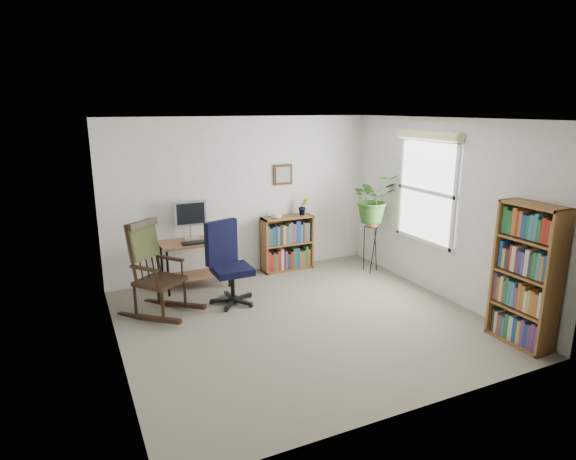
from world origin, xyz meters
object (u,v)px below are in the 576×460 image
low_bookshelf (287,243)px  office_chair (232,263)px  tall_bookshelf (526,276)px  desk (195,264)px  rocking_chair (159,268)px

low_bookshelf → office_chair: bearing=-142.5°
tall_bookshelf → desk: bearing=130.9°
rocking_chair → tall_bookshelf: bearing=-73.4°
low_bookshelf → tall_bookshelf: bearing=-69.2°
desk → office_chair: bearing=-71.2°
office_chair → rocking_chair: 0.92m
desk → tall_bookshelf: 4.28m
desk → tall_bookshelf: tall_bookshelf is taller
rocking_chair → low_bookshelf: (2.16, 0.89, -0.17)m
office_chair → rocking_chair: (-0.92, 0.06, 0.05)m
office_chair → tall_bookshelf: bearing=-61.9°
office_chair → low_bookshelf: office_chair is taller
desk → rocking_chair: size_ratio=0.78×
office_chair → tall_bookshelf: 3.46m
low_bookshelf → desk: bearing=-175.5°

